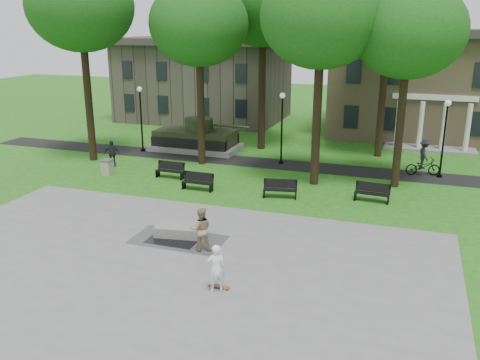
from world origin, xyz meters
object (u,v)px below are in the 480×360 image
object	(u,v)px
skateboarder	(216,268)
trash_bin	(107,167)
concrete_block	(181,231)
friend_watching	(201,229)
cyclist	(423,161)
park_bench_0	(170,170)

from	to	relation	value
skateboarder	trash_bin	bearing A→B (deg)	-77.65
concrete_block	friend_watching	size ratio (longest dim) A/B	1.19
concrete_block	trash_bin	bearing A→B (deg)	139.49
concrete_block	friend_watching	xyz separation A→B (m)	(1.45, -1.09, 0.70)
friend_watching	trash_bin	bearing A→B (deg)	-63.55
skateboarder	friend_watching	world-z (taller)	friend_watching
friend_watching	cyclist	world-z (taller)	cyclist
friend_watching	trash_bin	world-z (taller)	friend_watching
friend_watching	concrete_block	bearing A→B (deg)	-60.63
friend_watching	park_bench_0	xyz separation A→B (m)	(-5.89, 8.98, -0.42)
concrete_block	trash_bin	size ratio (longest dim) A/B	2.29
cyclist	trash_bin	world-z (taller)	cyclist
concrete_block	trash_bin	distance (m)	11.16
trash_bin	cyclist	bearing A→B (deg)	18.66
friend_watching	cyclist	size ratio (longest dim) A/B	0.82
concrete_block	trash_bin	xyz separation A→B (m)	(-8.48, 7.24, 0.24)
cyclist	park_bench_0	xyz separation A→B (m)	(-14.49, -5.61, -0.40)
skateboarder	park_bench_0	bearing A→B (deg)	-90.90
concrete_block	park_bench_0	distance (m)	9.06
park_bench_0	trash_bin	distance (m)	4.09
cyclist	trash_bin	bearing A→B (deg)	93.59
concrete_block	cyclist	size ratio (longest dim) A/B	0.97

